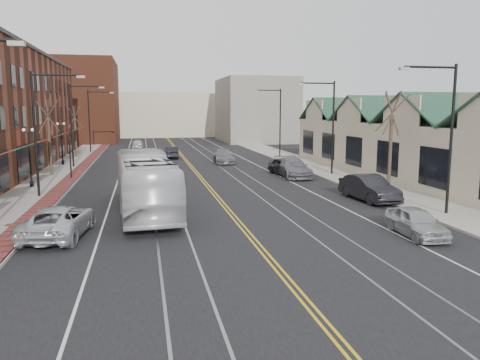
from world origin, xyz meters
name	(u,v)px	position (x,y,z in m)	size (l,w,h in m)	color
ground	(274,265)	(0.00, 0.00, 0.00)	(160.00, 160.00, 0.00)	black
sidewalk_left	(44,187)	(-12.00, 20.00, 0.07)	(4.00, 120.00, 0.15)	gray
sidewalk_right	(347,178)	(12.00, 20.00, 0.07)	(4.00, 120.00, 0.15)	gray
building_right	(412,150)	(18.00, 20.00, 2.30)	(8.00, 36.00, 4.60)	#BDAD92
backdrop_left	(75,102)	(-16.00, 70.00, 7.00)	(14.00, 18.00, 14.00)	brown
backdrop_mid	(165,115)	(0.00, 85.00, 4.50)	(22.00, 14.00, 9.00)	#BDAD92
backdrop_right	(256,110)	(15.00, 65.00, 5.50)	(12.00, 16.00, 11.00)	slate
streetlight_l_1	(42,121)	(-11.05, 16.00, 5.03)	(3.33, 0.25, 8.00)	black
streetlight_l_2	(76,117)	(-11.05, 32.00, 5.03)	(3.33, 0.25, 8.00)	black
streetlight_l_3	(93,115)	(-11.05, 48.00, 5.03)	(3.33, 0.25, 8.00)	black
streetlight_r_0	(445,124)	(11.05, 6.00, 5.03)	(3.33, 0.25, 8.00)	black
streetlight_r_1	(328,118)	(11.05, 22.00, 5.03)	(3.33, 0.25, 8.00)	black
streetlight_r_2	(277,115)	(11.05, 38.00, 5.03)	(3.33, 0.25, 8.00)	black
lamppost_l_2	(30,159)	(-12.80, 20.00, 2.20)	(0.84, 0.28, 4.27)	black
lamppost_l_3	(62,144)	(-12.80, 34.00, 2.20)	(0.84, 0.28, 4.27)	black
tree_left_near	(49,136)	(-12.50, 26.00, 3.51)	(1.78, 1.37, 6.48)	#382B21
tree_left_far	(75,130)	(-12.50, 42.00, 3.28)	(1.66, 1.28, 6.02)	#382B21
tree_right_mid	(391,138)	(12.50, 14.00, 3.75)	(1.90, 1.46, 6.93)	#382B21
manhole_far	(11,225)	(-11.20, 8.00, 0.16)	(0.60, 0.60, 0.02)	#592D19
traffic_signal	(70,151)	(-10.60, 24.00, 2.35)	(0.18, 0.15, 3.80)	black
transit_bus	(145,183)	(-4.66, 10.42, 1.67)	(2.81, 12.02, 3.35)	silver
parked_suv	(59,221)	(-8.59, 5.77, 0.74)	(2.44, 5.30, 1.47)	silver
parked_car_a	(416,222)	(7.50, 2.59, 0.67)	(1.58, 3.92, 1.33)	#AAAEB1
parked_car_b	(369,188)	(9.30, 10.74, 0.82)	(1.73, 4.96, 1.64)	black
parked_car_c	(293,168)	(7.81, 21.73, 0.81)	(2.26, 5.57, 1.62)	slate
parked_car_d	(285,167)	(7.50, 22.94, 0.76)	(1.81, 4.49, 1.53)	black
distant_car_left	(172,152)	(-1.37, 39.21, 0.71)	(1.51, 4.32, 1.42)	black
distant_car_right	(224,156)	(3.77, 33.07, 0.71)	(2.00, 4.92, 1.43)	slate
distant_car_far	(137,145)	(-5.50, 52.11, 0.71)	(1.69, 4.20, 1.43)	#B6BABE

